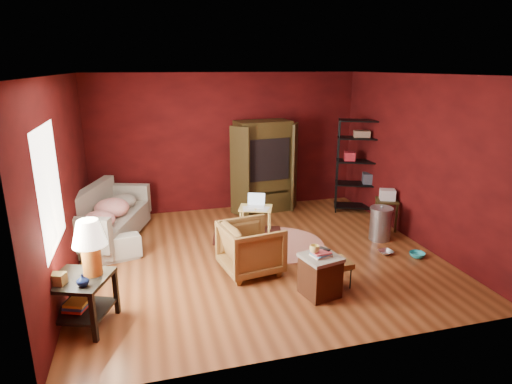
# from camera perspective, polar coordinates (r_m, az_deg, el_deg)

# --- Properties ---
(room) EXTENTS (5.54, 5.04, 2.84)m
(room) POSITION_cam_1_polar(r_m,az_deg,el_deg) (6.45, 0.16, 2.89)
(room) COLOR brown
(room) RESTS_ON ground
(sofa) EXTENTS (0.98, 2.04, 0.77)m
(sofa) POSITION_cam_1_polar(r_m,az_deg,el_deg) (7.75, -19.42, -3.59)
(sofa) COLOR gray
(sofa) RESTS_ON ground
(armchair) EXTENTS (0.87, 0.91, 0.82)m
(armchair) POSITION_cam_1_polar(r_m,az_deg,el_deg) (6.26, -0.68, -7.13)
(armchair) COLOR black
(armchair) RESTS_ON ground
(pet_bowl_steel) EXTENTS (0.23, 0.08, 0.23)m
(pet_bowl_steel) POSITION_cam_1_polar(r_m,az_deg,el_deg) (7.24, 16.98, -7.08)
(pet_bowl_steel) COLOR silver
(pet_bowl_steel) RESTS_ON ground
(pet_bowl_turquoise) EXTENTS (0.25, 0.16, 0.24)m
(pet_bowl_turquoise) POSITION_cam_1_polar(r_m,az_deg,el_deg) (7.28, 20.75, -7.25)
(pet_bowl_turquoise) COLOR #26A5B2
(pet_bowl_turquoise) RESTS_ON ground
(vase) EXTENTS (0.17, 0.17, 0.13)m
(vase) POSITION_cam_1_polar(r_m,az_deg,el_deg) (5.11, -22.12, -10.87)
(vase) COLOR #0D1A42
(vase) RESTS_ON side_table
(mug) EXTENTS (0.15, 0.14, 0.13)m
(mug) POSITION_cam_1_polar(r_m,az_deg,el_deg) (5.55, 7.82, -7.41)
(mug) COLOR #F4DB77
(mug) RESTS_ON hamper
(side_table) EXTENTS (0.83, 0.83, 1.27)m
(side_table) POSITION_cam_1_polar(r_m,az_deg,el_deg) (5.29, -21.87, -8.86)
(side_table) COLOR black
(side_table) RESTS_ON ground
(sofa_cushions) EXTENTS (1.42, 2.20, 0.86)m
(sofa_cushions) POSITION_cam_1_polar(r_m,az_deg,el_deg) (7.72, -19.36, -3.37)
(sofa_cushions) COLOR gray
(sofa_cushions) RESTS_ON sofa
(hamper) EXTENTS (0.55, 0.55, 0.64)m
(hamper) POSITION_cam_1_polar(r_m,az_deg,el_deg) (5.76, 8.55, -10.84)
(hamper) COLOR #462010
(hamper) RESTS_ON ground
(footstool) EXTENTS (0.38, 0.38, 0.37)m
(footstool) POSITION_cam_1_polar(r_m,az_deg,el_deg) (6.02, 10.68, -9.40)
(footstool) COLOR black
(footstool) RESTS_ON ground
(rug_round) EXTENTS (2.01, 2.01, 0.01)m
(rug_round) POSITION_cam_1_polar(r_m,az_deg,el_deg) (7.33, 2.94, -6.94)
(rug_round) COLOR beige
(rug_round) RESTS_ON ground
(rug_oriental) EXTENTS (1.37, 1.06, 0.01)m
(rug_oriental) POSITION_cam_1_polar(r_m,az_deg,el_deg) (7.67, -1.08, -5.76)
(rug_oriental) COLOR #4F1B15
(rug_oriental) RESTS_ON ground
(laptop_desk) EXTENTS (0.68, 0.60, 0.71)m
(laptop_desk) POSITION_cam_1_polar(r_m,az_deg,el_deg) (7.65, -0.04, -2.40)
(laptop_desk) COLOR #FFDF74
(laptop_desk) RESTS_ON ground
(tv_armoire) EXTENTS (1.46, 0.87, 1.87)m
(tv_armoire) POSITION_cam_1_polar(r_m,az_deg,el_deg) (8.75, 0.99, 3.63)
(tv_armoire) COLOR #31230E
(tv_armoire) RESTS_ON ground
(wire_shelving) EXTENTS (1.01, 0.73, 1.90)m
(wire_shelving) POSITION_cam_1_polar(r_m,az_deg,el_deg) (8.95, 13.75, 3.91)
(wire_shelving) COLOR black
(wire_shelving) RESTS_ON ground
(small_stand) EXTENTS (0.50, 0.50, 0.76)m
(small_stand) POSITION_cam_1_polar(r_m,az_deg,el_deg) (8.17, 17.07, -0.99)
(small_stand) COLOR #31230E
(small_stand) RESTS_ON ground
(trash_can) EXTENTS (0.50, 0.50, 0.63)m
(trash_can) POSITION_cam_1_polar(r_m,az_deg,el_deg) (7.73, 16.26, -4.04)
(trash_can) COLOR #9A9AA1
(trash_can) RESTS_ON ground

